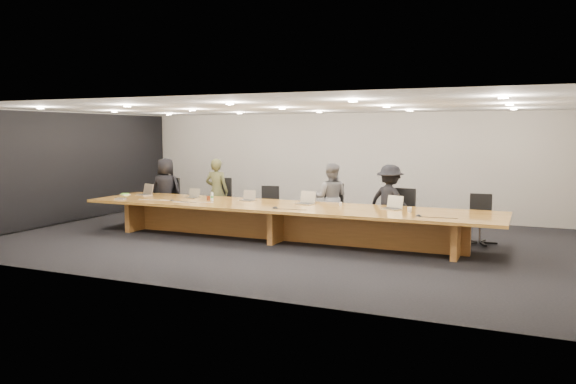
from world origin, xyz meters
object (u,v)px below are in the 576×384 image
person_d (390,201)px  laptop_b (192,193)px  amber_mug (208,198)px  conference_table (282,216)px  water_bottle (212,197)px  chair_mid_left (268,207)px  laptop_c (247,195)px  mic_center (275,207)px  person_c (331,198)px  mic_right (418,215)px  person_b (217,191)px  chair_left (219,201)px  laptop_a (144,189)px  paper_cup_far (409,210)px  person_a (166,190)px  laptop_e (392,202)px  paper_cup_near (341,204)px  chair_far_right (481,219)px  mic_left (172,200)px  chair_right (401,213)px  av_box (120,199)px  chair_mid_right (329,208)px  laptop_d (305,198)px

person_d → laptop_b: person_d is taller
laptop_b → amber_mug: size_ratio=2.93×
person_d → laptop_b: size_ratio=5.50×
conference_table → water_bottle: (-1.72, -0.00, 0.33)m
chair_mid_left → laptop_c: 0.89m
chair_mid_left → mic_center: 1.93m
person_c → mic_right: bearing=134.3°
person_b → water_bottle: (0.61, -1.23, 0.03)m
chair_left → chair_mid_left: 1.39m
laptop_a → laptop_b: (1.39, -0.00, -0.03)m
person_b → paper_cup_far: 5.16m
person_a → laptop_e: (6.06, -0.86, 0.08)m
person_b → paper_cup_near: person_b is taller
chair_far_right → laptop_b: chair_far_right is taller
laptop_a → mic_left: laptop_a is taller
mic_left → chair_mid_left: bearing=40.8°
person_a → paper_cup_far: 6.57m
laptop_c → paper_cup_near: (2.20, 0.01, -0.08)m
conference_table → mic_center: mic_center is taller
person_a → paper_cup_far: (6.48, -1.12, -0.01)m
chair_mid_left → laptop_b: (-1.58, -0.83, 0.35)m
paper_cup_far → person_a: bearing=170.1°
person_d → amber_mug: 4.05m
person_c → chair_right: bearing=167.6°
av_box → mic_right: (6.74, 0.17, -0.00)m
person_c → chair_mid_left: bearing=-5.2°
laptop_a → mic_left: size_ratio=3.33×
laptop_a → chair_far_right: bearing=26.1°
person_b → laptop_b: (-0.14, -0.89, 0.04)m
person_a → laptop_e: person_a is taller
laptop_a → person_c: bearing=31.3°
mic_left → av_box: bearing=-166.7°
chair_far_right → person_d: person_d is taller
mic_right → chair_mid_right: bearing=144.9°
laptop_e → paper_cup_near: 1.11m
person_d → chair_right: bearing=-167.9°
mic_left → laptop_d: bearing=11.9°
chair_mid_right → paper_cup_near: chair_mid_right is taller
chair_right → av_box: bearing=-154.9°
av_box → water_bottle: bearing=1.9°
chair_right → mic_right: 1.75m
mic_left → water_bottle: bearing=18.9°
laptop_a → water_bottle: bearing=10.5°
chair_right → person_d: 0.36m
person_d → paper_cup_near: person_d is taller
conference_table → person_c: size_ratio=5.68×
chair_mid_left → mic_right: (3.83, -1.58, 0.25)m
water_bottle → mic_center: 1.85m
person_d → laptop_b: 4.57m
laptop_e → mic_center: size_ratio=2.61×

